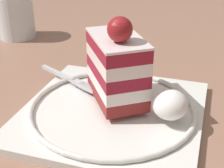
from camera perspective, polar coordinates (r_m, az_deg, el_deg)
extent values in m
plane|color=#936853|center=(0.45, 0.81, -4.19)|extent=(2.40, 2.40, 0.00)
cube|color=silver|center=(0.43, 0.00, -4.99)|extent=(0.23, 0.23, 0.01)
torus|color=silver|center=(0.42, 0.00, -4.03)|extent=(0.22, 0.22, 0.01)
cube|color=maroon|center=(0.44, 0.39, -1.25)|extent=(0.10, 0.11, 0.02)
cube|color=white|center=(0.43, 0.40, 0.65)|extent=(0.10, 0.11, 0.02)
cube|color=maroon|center=(0.42, 0.41, 2.61)|extent=(0.10, 0.11, 0.02)
cube|color=white|center=(0.41, 0.41, 4.64)|extent=(0.10, 0.11, 0.02)
cube|color=maroon|center=(0.41, 0.42, 6.73)|extent=(0.10, 0.11, 0.02)
cube|color=white|center=(0.41, 0.43, 8.00)|extent=(0.10, 0.11, 0.00)
sphere|color=maroon|center=(0.38, 1.37, 9.36)|extent=(0.03, 0.03, 0.03)
ellipsoid|color=white|center=(0.39, 9.94, -3.48)|extent=(0.04, 0.04, 0.04)
cube|color=silver|center=(0.50, -9.24, 1.81)|extent=(0.07, 0.04, 0.00)
cube|color=silver|center=(0.47, -6.01, 0.30)|extent=(0.02, 0.02, 0.00)
cube|color=silver|center=(0.46, -4.57, -0.80)|extent=(0.03, 0.02, 0.00)
cube|color=silver|center=(0.46, -4.26, -0.66)|extent=(0.03, 0.02, 0.00)
cube|color=silver|center=(0.46, -3.96, -0.52)|extent=(0.03, 0.02, 0.00)
cube|color=silver|center=(0.46, -3.66, -0.38)|extent=(0.03, 0.02, 0.00)
cylinder|color=silver|center=(0.72, -16.19, 11.02)|extent=(0.07, 0.07, 0.09)
cylinder|color=silver|center=(0.73, -15.94, 9.14)|extent=(0.07, 0.07, 0.03)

